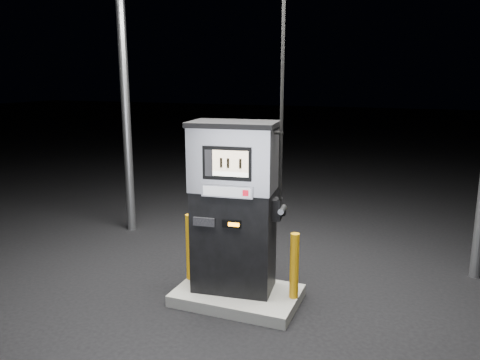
% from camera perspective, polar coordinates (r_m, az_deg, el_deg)
% --- Properties ---
extents(ground, '(80.00, 80.00, 0.00)m').
position_cam_1_polar(ground, '(6.40, -0.30, -14.49)').
color(ground, black).
rests_on(ground, ground).
extents(pump_island, '(1.60, 1.00, 0.15)m').
position_cam_1_polar(pump_island, '(6.37, -0.31, -13.89)').
color(pump_island, slate).
rests_on(pump_island, ground).
extents(fuel_dispenser, '(1.25, 0.78, 4.59)m').
position_cam_1_polar(fuel_dispenser, '(6.00, -0.73, -3.14)').
color(fuel_dispenser, black).
rests_on(fuel_dispenser, pump_island).
extents(bollard_left, '(0.16, 0.16, 0.93)m').
position_cam_1_polar(bollard_left, '(6.53, -6.06, -8.12)').
color(bollard_left, '#CA890B').
rests_on(bollard_left, pump_island).
extents(bollard_right, '(0.11, 0.11, 0.85)m').
position_cam_1_polar(bollard_right, '(6.02, 6.64, -10.36)').
color(bollard_right, '#CA890B').
rests_on(bollard_right, pump_island).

